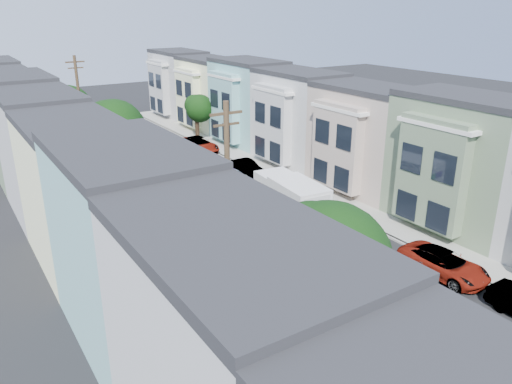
% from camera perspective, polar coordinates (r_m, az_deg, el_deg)
% --- Properties ---
extents(ground, '(160.00, 160.00, 0.00)m').
position_cam_1_polar(ground, '(27.84, 10.64, -10.18)').
color(ground, black).
rests_on(ground, ground).
extents(road_slab, '(12.00, 70.00, 0.02)m').
position_cam_1_polar(road_slab, '(38.86, -4.55, -0.76)').
color(road_slab, black).
rests_on(road_slab, ground).
extents(curb_left, '(0.30, 70.00, 0.15)m').
position_cam_1_polar(curb_left, '(36.59, -12.91, -2.51)').
color(curb_left, gray).
rests_on(curb_left, ground).
extents(curb_right, '(0.30, 70.00, 0.15)m').
position_cam_1_polar(curb_right, '(41.84, 2.73, 0.95)').
color(curb_right, gray).
rests_on(curb_right, ground).
extents(sidewalk_left, '(2.60, 70.00, 0.15)m').
position_cam_1_polar(sidewalk_left, '(36.22, -14.83, -2.93)').
color(sidewalk_left, gray).
rests_on(sidewalk_left, ground).
extents(sidewalk_right, '(2.60, 70.00, 0.15)m').
position_cam_1_polar(sidewalk_right, '(42.57, 4.16, 1.26)').
color(sidewalk_right, gray).
rests_on(sidewalk_right, ground).
extents(centerline, '(0.12, 70.00, 0.01)m').
position_cam_1_polar(centerline, '(38.86, -4.55, -0.78)').
color(centerline, gold).
rests_on(centerline, ground).
extents(townhouse_row_left, '(5.00, 70.00, 8.50)m').
position_cam_1_polar(townhouse_row_left, '(35.43, -20.63, -4.27)').
color(townhouse_row_left, '#B7A395').
rests_on(townhouse_row_left, ground).
extents(townhouse_row_right, '(5.00, 70.00, 8.50)m').
position_cam_1_polar(townhouse_row_right, '(44.88, 8.05, 2.03)').
color(townhouse_row_right, '#B7A395').
rests_on(townhouse_row_right, ground).
extents(tree_b, '(4.70, 4.70, 7.64)m').
position_cam_1_polar(tree_b, '(18.28, 7.98, -8.38)').
color(tree_b, black).
rests_on(tree_b, ground).
extents(tree_c, '(4.70, 4.70, 6.82)m').
position_cam_1_polar(tree_c, '(26.75, -6.99, -0.67)').
color(tree_c, black).
rests_on(tree_c, ground).
extents(tree_d, '(4.68, 4.68, 7.73)m').
position_cam_1_polar(tree_d, '(38.55, -15.99, 6.67)').
color(tree_d, black).
rests_on(tree_d, ground).
extents(tree_e, '(4.70, 4.70, 7.01)m').
position_cam_1_polar(tree_e, '(52.22, -20.74, 8.78)').
color(tree_e, black).
rests_on(tree_e, ground).
extents(tree_far_r, '(3.02, 3.02, 5.20)m').
position_cam_1_polar(tree_far_r, '(54.94, -6.55, 9.42)').
color(tree_far_r, black).
rests_on(tree_far_r, ground).
extents(utility_pole_near, '(1.60, 0.26, 10.00)m').
position_cam_1_polar(utility_pole_near, '(23.55, -3.20, -1.71)').
color(utility_pole_near, '#42301E').
rests_on(utility_pole_near, ground).
extents(utility_pole_far, '(1.60, 0.26, 10.00)m').
position_cam_1_polar(utility_pole_far, '(47.10, -19.34, 8.44)').
color(utility_pole_far, '#42301E').
rests_on(utility_pole_far, ground).
extents(fedex_truck, '(2.48, 6.43, 3.09)m').
position_cam_1_polar(fedex_truck, '(34.23, 4.01, -0.66)').
color(fedex_truck, silver).
rests_on(fedex_truck, ground).
extents(lead_sedan, '(2.77, 5.30, 1.52)m').
position_cam_1_polar(lead_sedan, '(40.66, -2.70, 1.38)').
color(lead_sedan, black).
rests_on(lead_sedan, ground).
extents(parked_left_c, '(2.25, 5.11, 1.52)m').
position_cam_1_polar(parked_left_c, '(26.39, -0.71, -9.72)').
color(parked_left_c, '#9295A0').
rests_on(parked_left_c, ground).
extents(parked_left_d, '(1.75, 4.04, 1.28)m').
position_cam_1_polar(parked_left_d, '(33.83, -9.12, -3.13)').
color(parked_left_d, '#480C11').
rests_on(parked_left_d, ground).
extents(parked_right_b, '(2.56, 5.15, 1.40)m').
position_cam_1_polar(parked_right_b, '(29.63, 20.65, -7.71)').
color(parked_right_b, silver).
rests_on(parked_right_b, ground).
extents(parked_right_c, '(1.77, 4.26, 1.39)m').
position_cam_1_polar(parked_right_c, '(43.78, -1.12, 2.71)').
color(parked_right_c, black).
rests_on(parked_right_c, ground).
extents(parked_right_d, '(2.66, 5.47, 1.50)m').
position_cam_1_polar(parked_right_d, '(51.55, -6.58, 5.38)').
color(parked_right_d, black).
rests_on(parked_right_d, ground).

